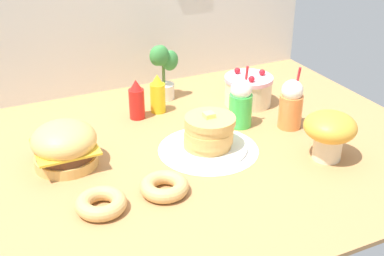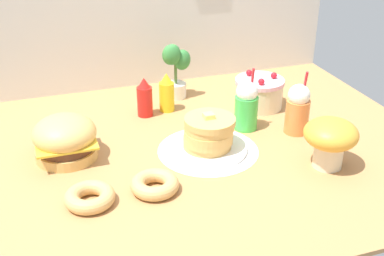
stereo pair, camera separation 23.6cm
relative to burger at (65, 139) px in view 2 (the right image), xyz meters
name	(u,v)px [view 2 (the right image)]	position (x,y,z in m)	size (l,w,h in m)	color
ground_plane	(189,151)	(0.56, -0.11, -0.11)	(2.39, 1.79, 0.02)	#B27F4C
doily_mat	(208,150)	(0.64, -0.15, -0.10)	(0.48, 0.48, 0.00)	white
burger	(65,139)	(0.00, 0.00, 0.00)	(0.29, 0.29, 0.21)	#DBA859
pancake_stack	(208,136)	(0.64, -0.15, -0.02)	(0.37, 0.37, 0.19)	white
layer_cake	(259,93)	(1.09, 0.23, -0.02)	(0.27, 0.27, 0.20)	beige
ketchup_bottle	(145,98)	(0.45, 0.32, 0.00)	(0.08, 0.08, 0.22)	red
mustard_bottle	(167,93)	(0.58, 0.35, 0.00)	(0.08, 0.08, 0.22)	yellow
cream_soda_cup	(246,105)	(0.91, 0.01, 0.03)	(0.12, 0.12, 0.33)	green
orange_float_cup	(298,109)	(1.13, -0.12, 0.03)	(0.12, 0.12, 0.33)	orange
donut_pink_glaze	(90,197)	(0.05, -0.40, -0.07)	(0.20, 0.20, 0.06)	tan
donut_chocolate	(155,184)	(0.31, -0.40, -0.07)	(0.20, 0.20, 0.06)	tan
potted_plant	(175,69)	(0.68, 0.51, 0.08)	(0.16, 0.13, 0.33)	white
mushroom_stool	(330,138)	(1.10, -0.45, 0.04)	(0.24, 0.24, 0.23)	beige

